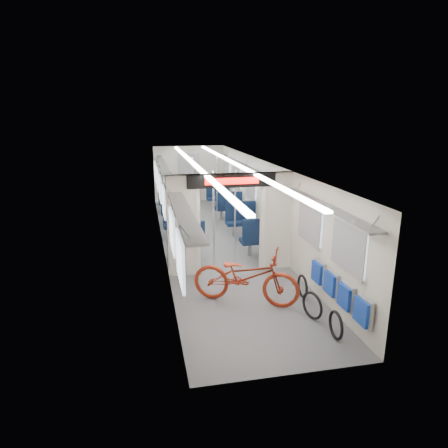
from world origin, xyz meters
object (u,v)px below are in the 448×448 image
at_px(seat_bay_far_left, 173,203).
at_px(stanchion_far_right, 217,194).
at_px(seat_bay_near_left, 182,228).
at_px(stanchion_far_left, 193,194).
at_px(bike_hoop_c, 302,287).
at_px(flip_bench, 338,290).
at_px(bike_hoop_b, 312,307).
at_px(stanchion_near_right, 235,217).
at_px(seat_bay_far_right, 223,199).
at_px(bike_hoop_a, 336,326).
at_px(seat_bay_near_right, 249,225).
at_px(stanchion_near_left, 214,220).
at_px(bicycle, 246,276).

xyz_separation_m(seat_bay_far_left, stanchion_far_right, (1.27, -1.67, 0.61)).
bearing_deg(seat_bay_near_left, stanchion_far_left, 72.41).
bearing_deg(seat_bay_far_left, seat_bay_near_left, -90.00).
height_order(bike_hoop_c, stanchion_far_right, stanchion_far_right).
xyz_separation_m(flip_bench, bike_hoop_b, (-0.42, 0.12, -0.35)).
distance_m(bike_hoop_b, stanchion_near_right, 3.28).
bearing_deg(flip_bench, seat_bay_far_right, 92.94).
relative_size(bike_hoop_a, seat_bay_near_right, 0.22).
bearing_deg(stanchion_far_left, seat_bay_near_left, -107.59).
relative_size(stanchion_near_left, stanchion_far_left, 1.00).
distance_m(bike_hoop_a, seat_bay_far_right, 8.73).
bearing_deg(stanchion_near_right, seat_bay_near_left, 130.27).
height_order(bike_hoop_b, seat_bay_near_right, seat_bay_near_right).
xyz_separation_m(bike_hoop_a, bike_hoop_b, (-0.11, 0.70, 0.01)).
xyz_separation_m(stanchion_near_left, stanchion_near_right, (0.55, 0.14, 0.00)).
xyz_separation_m(bicycle, seat_bay_far_left, (-0.86, 6.86, -0.01)).
distance_m(flip_bench, stanchion_far_left, 6.51).
relative_size(stanchion_near_left, stanchion_near_right, 1.00).
xyz_separation_m(bike_hoop_a, bike_hoop_c, (0.06, 1.55, -0.01)).
bearing_deg(seat_bay_far_left, stanchion_near_right, -76.03).
xyz_separation_m(bicycle, bike_hoop_b, (1.01, -0.86, -0.32)).
bearing_deg(seat_bay_near_left, bike_hoop_a, -68.92).
height_order(seat_bay_far_left, stanchion_near_right, stanchion_near_right).
relative_size(bike_hoop_b, seat_bay_far_right, 0.25).
relative_size(bicycle, seat_bay_far_left, 1.03).
distance_m(bike_hoop_b, stanchion_far_left, 6.33).
relative_size(seat_bay_near_left, stanchion_near_left, 0.94).
height_order(bike_hoop_a, seat_bay_near_right, seat_bay_near_right).
distance_m(seat_bay_far_left, seat_bay_far_right, 1.89).
relative_size(seat_bay_near_right, stanchion_near_left, 0.96).
relative_size(bike_hoop_c, seat_bay_far_right, 0.23).
relative_size(seat_bay_far_right, stanchion_far_left, 0.92).
relative_size(seat_bay_near_left, stanchion_far_left, 0.94).
height_order(bike_hoop_c, seat_bay_far_right, seat_bay_far_right).
height_order(bicycle, stanchion_near_left, stanchion_near_left).
bearing_deg(seat_bay_far_left, seat_bay_far_right, 9.29).
xyz_separation_m(seat_bay_near_left, stanchion_near_right, (1.16, -1.37, 0.59)).
distance_m(flip_bench, bike_hoop_b, 0.56).
bearing_deg(bike_hoop_c, seat_bay_near_right, 92.80).
bearing_deg(bicycle, bike_hoop_b, -103.13).
height_order(seat_bay_far_right, stanchion_near_right, stanchion_near_right).
xyz_separation_m(bike_hoop_c, stanchion_far_right, (-0.77, 5.20, 0.94)).
xyz_separation_m(stanchion_near_left, stanchion_far_left, (-0.07, 3.19, 0.00)).
height_order(seat_bay_near_left, seat_bay_far_right, seat_bay_near_left).
height_order(bike_hoop_c, stanchion_far_left, stanchion_far_left).
bearing_deg(flip_bench, stanchion_far_left, 105.69).
height_order(bike_hoop_a, stanchion_near_left, stanchion_near_left).
xyz_separation_m(bike_hoop_c, stanchion_near_right, (-0.88, 2.21, 0.94)).
bearing_deg(bike_hoop_c, stanchion_near_right, 111.72).
height_order(bicycle, bike_hoop_b, bicycle).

